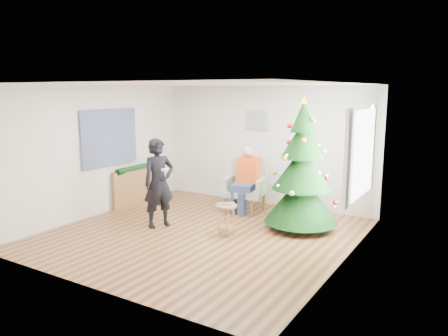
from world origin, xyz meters
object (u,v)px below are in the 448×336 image
Objects in this scene: stool at (226,220)px; console at (133,188)px; standing_man at (159,183)px; armchair at (246,192)px; christmas_tree at (302,170)px.

stool is 0.55× the size of console.
stool is at bearing -57.39° from standing_man.
standing_man reaches higher than stool.
console is (-2.26, -0.98, 0.01)m from armchair.
christmas_tree reaches higher than console.
stool is at bearing 6.08° from console.
standing_man is (-0.84, -1.80, 0.43)m from armchair.
standing_man is 1.69m from console.
standing_man is at bearing -127.26° from armchair.
christmas_tree is at bearing -33.38° from armchair.
standing_man is (-1.33, -0.18, 0.54)m from stool.
armchair reaches higher than console.
console is (-2.75, 0.64, 0.12)m from stool.
armchair is 2.46m from console.
standing_man reaches higher than armchair.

